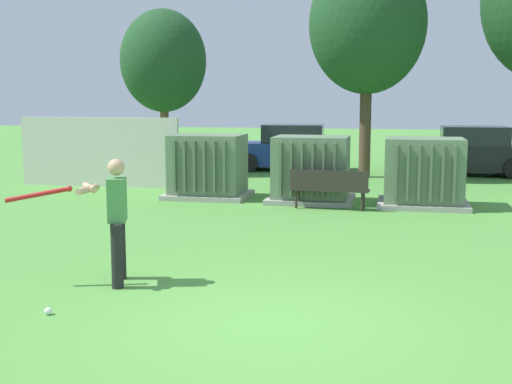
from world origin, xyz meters
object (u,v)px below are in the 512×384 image
object	(u,v)px
transformer_mid_west	(311,170)
batter	(113,214)
transformer_mid_east	(424,173)
park_bench	(329,186)
parked_car_leftmost	(290,149)
transformer_west	(208,167)
sports_ball	(48,311)
parked_car_left_of_center	(470,152)

from	to	relation	value
transformer_mid_west	batter	bearing A→B (deg)	-102.51
transformer_mid_west	transformer_mid_east	xyz separation A→B (m)	(2.69, -0.16, 0.00)
transformer_mid_east	park_bench	bearing A→B (deg)	-157.46
parked_car_leftmost	transformer_west	bearing A→B (deg)	-98.53
transformer_west	parked_car_leftmost	size ratio (longest dim) A/B	0.49
transformer_mid_east	sports_ball	bearing A→B (deg)	-117.08
parked_car_left_of_center	park_bench	bearing A→B (deg)	-116.41
park_bench	parked_car_left_of_center	distance (m)	8.72
transformer_mid_east	sports_ball	xyz separation A→B (m)	(-4.65, -9.10, -0.74)
transformer_west	transformer_mid_west	world-z (taller)	same
transformer_mid_west	sports_ball	bearing A→B (deg)	-101.96
sports_ball	parked_car_left_of_center	size ratio (longest dim) A/B	0.02
parked_car_leftmost	parked_car_left_of_center	distance (m)	6.10
transformer_mid_west	parked_car_leftmost	world-z (taller)	same
transformer_mid_west	parked_car_leftmost	distance (m)	7.24
parked_car_left_of_center	batter	bearing A→B (deg)	-112.93
park_bench	parked_car_left_of_center	xyz separation A→B (m)	(3.88, 7.81, 0.22)
transformer_mid_west	transformer_mid_east	bearing A→B (deg)	-3.42
transformer_west	sports_ball	bearing A→B (deg)	-85.56
transformer_mid_west	transformer_mid_east	distance (m)	2.69
park_bench	batter	size ratio (longest dim) A/B	1.05
parked_car_left_of_center	transformer_west	bearing A→B (deg)	-137.19
parked_car_leftmost	transformer_mid_west	bearing A→B (deg)	-76.75
park_bench	sports_ball	bearing A→B (deg)	-107.05
transformer_mid_west	parked_car_leftmost	bearing A→B (deg)	103.25
sports_ball	parked_car_left_of_center	bearing A→B (deg)	68.23
sports_ball	parked_car_left_of_center	distance (m)	17.27
batter	parked_car_leftmost	xyz separation A→B (m)	(0.08, 14.88, -0.22)
transformer_mid_east	parked_car_left_of_center	distance (m)	7.14
transformer_mid_east	parked_car_leftmost	xyz separation A→B (m)	(-4.35, 7.21, -0.04)
transformer_mid_west	parked_car_leftmost	xyz separation A→B (m)	(-1.66, 7.05, -0.04)
transformer_mid_east	batter	size ratio (longest dim) A/B	1.21
transformer_mid_east	batter	distance (m)	8.86
transformer_west	batter	size ratio (longest dim) A/B	1.21
transformer_mid_east	park_bench	distance (m)	2.32
transformer_mid_east	parked_car_left_of_center	size ratio (longest dim) A/B	0.50
transformer_west	park_bench	size ratio (longest dim) A/B	1.15
parked_car_leftmost	parked_car_left_of_center	world-z (taller)	same
transformer_mid_east	transformer_west	bearing A→B (deg)	176.57
transformer_west	batter	world-z (taller)	batter
park_bench	sports_ball	size ratio (longest dim) A/B	20.25
park_bench	batter	bearing A→B (deg)	-108.69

